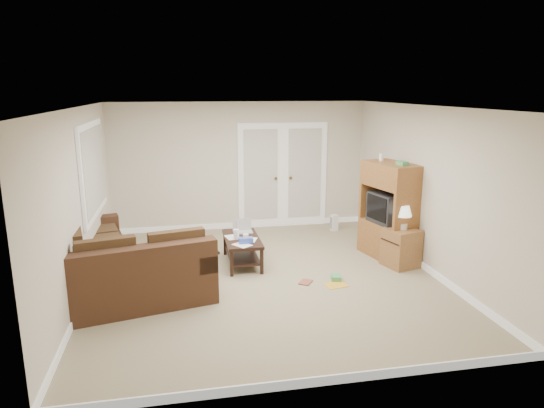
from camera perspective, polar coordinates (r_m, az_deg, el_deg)
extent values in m
plane|color=gray|center=(7.28, -0.84, -8.69)|extent=(5.50, 5.50, 0.00)
cube|color=white|center=(6.75, -0.91, 11.38)|extent=(5.00, 5.50, 0.02)
cube|color=beige|center=(6.93, -21.67, 0.05)|extent=(0.02, 5.50, 2.50)
cube|color=beige|center=(7.73, 17.70, 1.67)|extent=(0.02, 5.50, 2.50)
cube|color=beige|center=(9.58, -3.75, 4.45)|extent=(5.00, 0.02, 2.50)
cube|color=beige|center=(4.33, 5.54, -6.79)|extent=(5.00, 0.02, 2.50)
cube|color=white|center=(9.65, -1.35, 3.18)|extent=(0.90, 0.04, 2.13)
cube|color=white|center=(9.83, 3.84, 3.35)|extent=(0.90, 0.04, 2.13)
cube|color=silver|center=(9.61, -1.33, 3.45)|extent=(0.68, 0.02, 1.80)
cube|color=silver|center=(9.80, 3.88, 3.61)|extent=(0.68, 0.02, 1.80)
cube|color=white|center=(7.84, -20.34, 3.86)|extent=(0.04, 1.92, 1.42)
cube|color=silver|center=(7.84, -20.16, 3.87)|extent=(0.02, 1.74, 1.24)
cube|color=#43291A|center=(7.72, -19.98, -6.51)|extent=(1.43, 2.51, 0.43)
cube|color=#43291A|center=(7.58, -22.79, -3.65)|extent=(0.77, 2.36, 0.44)
cube|color=#43291A|center=(8.63, -20.68, -2.20)|extent=(0.96, 0.45, 0.23)
cube|color=#49321D|center=(7.64, -19.53, -4.49)|extent=(1.11, 2.34, 0.12)
cube|color=#43291A|center=(6.66, -15.19, -9.36)|extent=(2.01, 1.31, 0.43)
cube|color=#43291A|center=(6.19, -14.94, -6.78)|extent=(1.86, 0.65, 0.44)
cube|color=#43291A|center=(6.69, -8.55, -5.90)|extent=(0.45, 0.96, 0.23)
cube|color=#49321D|center=(6.63, -15.45, -6.89)|extent=(1.84, 0.99, 0.12)
cube|color=black|center=(6.65, -8.59, -4.86)|extent=(0.50, 0.87, 0.03)
cube|color=red|center=(6.85, -9.10, -4.15)|extent=(0.35, 0.19, 0.02)
cube|color=black|center=(7.72, -3.54, -4.14)|extent=(0.54, 1.07, 0.05)
cube|color=black|center=(7.80, -3.51, -6.02)|extent=(0.46, 0.99, 0.03)
cylinder|color=white|center=(7.63, -4.22, -3.56)|extent=(0.09, 0.09, 0.16)
cylinder|color=red|center=(7.59, -4.24, -2.51)|extent=(0.01, 0.01, 0.14)
cube|color=#3852B6|center=(7.43, -3.09, -4.30)|extent=(0.21, 0.12, 0.09)
cube|color=white|center=(7.62, -3.44, -4.17)|extent=(0.35, 0.58, 0.00)
cube|color=brown|center=(8.31, 13.46, -4.07)|extent=(0.75, 1.08, 0.59)
cube|color=brown|center=(8.05, 13.88, 3.32)|extent=(0.75, 1.08, 0.39)
cube|color=black|center=(8.15, 13.56, -0.45)|extent=(0.59, 0.68, 0.49)
cube|color=black|center=(8.00, 12.19, -0.48)|extent=(0.12, 0.50, 0.39)
cube|color=#469B56|center=(7.83, 15.07, 4.65)|extent=(0.16, 0.20, 0.06)
cylinder|color=white|center=(8.25, 12.73, 5.42)|extent=(0.07, 0.07, 0.12)
cube|color=olive|center=(7.91, 14.94, -4.99)|extent=(0.58, 0.58, 0.61)
cylinder|color=beige|center=(7.81, 15.09, -2.56)|extent=(0.15, 0.15, 0.09)
cylinder|color=beige|center=(7.78, 15.14, -1.76)|extent=(0.03, 0.03, 0.13)
cone|color=beige|center=(7.75, 15.20, -0.77)|extent=(0.26, 0.26, 0.17)
cube|color=white|center=(9.67, 7.34, -2.18)|extent=(0.15, 0.14, 0.31)
cube|color=gold|center=(7.08, 7.53, -9.42)|extent=(0.35, 0.29, 0.01)
cube|color=#469B56|center=(7.26, 7.52, -8.57)|extent=(0.18, 0.21, 0.07)
imported|color=brown|center=(7.15, 3.37, -9.07)|extent=(0.25, 0.27, 0.02)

